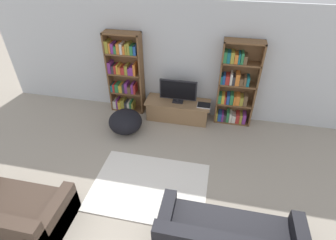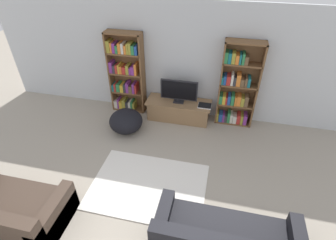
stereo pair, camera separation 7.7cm
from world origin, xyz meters
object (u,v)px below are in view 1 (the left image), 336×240
at_px(tv_stand, 178,110).
at_px(couch_left_sectional, 13,215).
at_px(beanbag_ottoman, 125,122).
at_px(television, 178,91).
at_px(bookshelf_left, 125,74).
at_px(bookshelf_right, 236,87).
at_px(laptop, 204,105).

bearing_deg(tv_stand, couch_left_sectional, -119.86).
bearing_deg(couch_left_sectional, beanbag_ottoman, 71.80).
bearing_deg(beanbag_ottoman, couch_left_sectional, -108.20).
height_order(television, beanbag_ottoman, television).
height_order(tv_stand, couch_left_sectional, couch_left_sectional).
relative_size(television, beanbag_ottoman, 1.15).
relative_size(bookshelf_left, bookshelf_right, 1.00).
bearing_deg(laptop, bookshelf_right, 18.63).
relative_size(bookshelf_right, couch_left_sectional, 1.24).
height_order(bookshelf_left, television, bookshelf_left).
xyz_separation_m(laptop, couch_left_sectional, (-2.49, -3.23, -0.22)).
bearing_deg(bookshelf_right, tv_stand, -172.76).
bearing_deg(television, tv_stand, 90.00).
distance_m(bookshelf_right, laptop, 0.79).
distance_m(tv_stand, television, 0.52).
xyz_separation_m(laptop, beanbag_ottoman, (-1.64, -0.66, -0.22)).
relative_size(couch_left_sectional, beanbag_ottoman, 2.13).
bearing_deg(beanbag_ottoman, bookshelf_right, 21.03).
height_order(tv_stand, laptop, laptop).
bearing_deg(tv_stand, beanbag_ottoman, -145.37).
relative_size(bookshelf_right, television, 2.31).
xyz_separation_m(tv_stand, laptop, (0.60, -0.06, 0.24)).
xyz_separation_m(bookshelf_right, tv_stand, (-1.24, -0.16, -0.66)).
bearing_deg(laptop, tv_stand, 174.60).
bearing_deg(couch_left_sectional, television, 60.00).
distance_m(couch_left_sectional, beanbag_ottoman, 2.70).
height_order(bookshelf_left, beanbag_ottoman, bookshelf_left).
relative_size(tv_stand, television, 1.78).
bearing_deg(couch_left_sectional, bookshelf_right, 47.77).
bearing_deg(bookshelf_left, bookshelf_right, 0.01).
bearing_deg(bookshelf_right, couch_left_sectional, -132.23).
xyz_separation_m(television, laptop, (0.60, -0.04, -0.28)).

